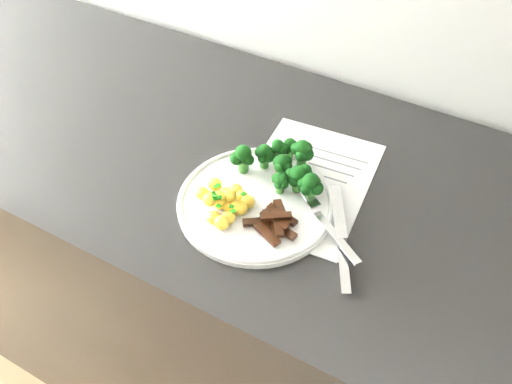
{
  "coord_description": "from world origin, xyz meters",
  "views": [
    {
      "loc": [
        0.05,
        1.08,
        1.53
      ],
      "look_at": [
        -0.24,
        1.6,
        0.91
      ],
      "focal_mm": 38.7,
      "sensor_mm": 36.0,
      "label": 1
    }
  ],
  "objects_px": {
    "fork": "(328,225)",
    "plate": "(256,202)",
    "broccoli": "(286,164)",
    "knife": "(342,249)",
    "recipe_paper": "(307,181)",
    "potatoes": "(226,202)",
    "beef_strips": "(274,222)",
    "counter": "(313,333)"
  },
  "relations": [
    {
      "from": "plate",
      "to": "broccoli",
      "type": "height_order",
      "value": "broccoli"
    },
    {
      "from": "broccoli",
      "to": "beef_strips",
      "type": "xyz_separation_m",
      "value": [
        0.03,
        -0.1,
        -0.02
      ]
    },
    {
      "from": "plate",
      "to": "knife",
      "type": "relative_size",
      "value": 1.33
    },
    {
      "from": "fork",
      "to": "plate",
      "type": "bearing_deg",
      "value": -178.21
    },
    {
      "from": "broccoli",
      "to": "knife",
      "type": "bearing_deg",
      "value": -32.85
    },
    {
      "from": "plate",
      "to": "knife",
      "type": "height_order",
      "value": "knife"
    },
    {
      "from": "recipe_paper",
      "to": "counter",
      "type": "bearing_deg",
      "value": -8.64
    },
    {
      "from": "counter",
      "to": "beef_strips",
      "type": "distance_m",
      "value": 0.47
    },
    {
      "from": "recipe_paper",
      "to": "knife",
      "type": "distance_m",
      "value": 0.15
    },
    {
      "from": "recipe_paper",
      "to": "plate",
      "type": "distance_m",
      "value": 0.1
    },
    {
      "from": "counter",
      "to": "beef_strips",
      "type": "relative_size",
      "value": 26.82
    },
    {
      "from": "broccoli",
      "to": "recipe_paper",
      "type": "bearing_deg",
      "value": 29.36
    },
    {
      "from": "recipe_paper",
      "to": "beef_strips",
      "type": "height_order",
      "value": "beef_strips"
    },
    {
      "from": "knife",
      "to": "recipe_paper",
      "type": "bearing_deg",
      "value": 135.06
    },
    {
      "from": "plate",
      "to": "fork",
      "type": "distance_m",
      "value": 0.12
    },
    {
      "from": "potatoes",
      "to": "beef_strips",
      "type": "bearing_deg",
      "value": 2.24
    },
    {
      "from": "counter",
      "to": "fork",
      "type": "relative_size",
      "value": 15.36
    },
    {
      "from": "recipe_paper",
      "to": "fork",
      "type": "height_order",
      "value": "fork"
    },
    {
      "from": "fork",
      "to": "knife",
      "type": "distance_m",
      "value": 0.04
    },
    {
      "from": "fork",
      "to": "beef_strips",
      "type": "bearing_deg",
      "value": -154.71
    },
    {
      "from": "broccoli",
      "to": "potatoes",
      "type": "xyz_separation_m",
      "value": [
        -0.05,
        -0.1,
        -0.02
      ]
    },
    {
      "from": "beef_strips",
      "to": "recipe_paper",
      "type": "bearing_deg",
      "value": 90.42
    },
    {
      "from": "recipe_paper",
      "to": "plate",
      "type": "xyz_separation_m",
      "value": [
        -0.05,
        -0.09,
        0.01
      ]
    },
    {
      "from": "counter",
      "to": "plate",
      "type": "distance_m",
      "value": 0.46
    },
    {
      "from": "plate",
      "to": "beef_strips",
      "type": "bearing_deg",
      "value": -32.1
    },
    {
      "from": "counter",
      "to": "knife",
      "type": "xyz_separation_m",
      "value": [
        0.06,
        -0.1,
        0.45
      ]
    },
    {
      "from": "knife",
      "to": "plate",
      "type": "bearing_deg",
      "value": 172.1
    },
    {
      "from": "potatoes",
      "to": "counter",
      "type": "bearing_deg",
      "value": 40.21
    },
    {
      "from": "counter",
      "to": "knife",
      "type": "height_order",
      "value": "knife"
    },
    {
      "from": "beef_strips",
      "to": "knife",
      "type": "distance_m",
      "value": 0.11
    },
    {
      "from": "potatoes",
      "to": "fork",
      "type": "distance_m",
      "value": 0.16
    },
    {
      "from": "recipe_paper",
      "to": "potatoes",
      "type": "distance_m",
      "value": 0.15
    },
    {
      "from": "broccoli",
      "to": "knife",
      "type": "height_order",
      "value": "broccoli"
    },
    {
      "from": "plate",
      "to": "potatoes",
      "type": "xyz_separation_m",
      "value": [
        -0.03,
        -0.03,
        0.01
      ]
    },
    {
      "from": "recipe_paper",
      "to": "knife",
      "type": "height_order",
      "value": "knife"
    },
    {
      "from": "recipe_paper",
      "to": "fork",
      "type": "relative_size",
      "value": 1.94
    },
    {
      "from": "potatoes",
      "to": "fork",
      "type": "xyz_separation_m",
      "value": [
        0.16,
        0.04,
        -0.0
      ]
    },
    {
      "from": "counter",
      "to": "fork",
      "type": "xyz_separation_m",
      "value": [
        0.02,
        -0.08,
        0.46
      ]
    },
    {
      "from": "plate",
      "to": "fork",
      "type": "xyz_separation_m",
      "value": [
        0.12,
        0.0,
        0.01
      ]
    },
    {
      "from": "beef_strips",
      "to": "plate",
      "type": "bearing_deg",
      "value": 147.9
    },
    {
      "from": "fork",
      "to": "counter",
      "type": "bearing_deg",
      "value": 107.03
    },
    {
      "from": "counter",
      "to": "plate",
      "type": "bearing_deg",
      "value": -141.65
    }
  ]
}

